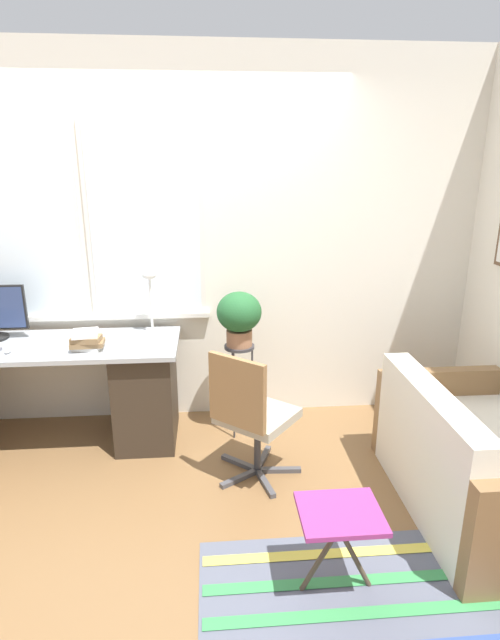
{
  "coord_description": "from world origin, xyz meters",
  "views": [
    {
      "loc": [
        0.26,
        -2.96,
        1.92
      ],
      "look_at": [
        0.51,
        0.16,
        0.93
      ],
      "focal_mm": 28.0,
      "sensor_mm": 36.0,
      "label": 1
    }
  ],
  "objects_px": {
    "couch_loveseat": "(475,466)",
    "desk_lamp": "(150,290)",
    "mouse": "(8,351)",
    "book_stack": "(86,340)",
    "office_chair_swivel": "(251,414)",
    "folding_stool": "(340,520)",
    "plant_stand": "(239,360)",
    "potted_plant": "(239,315)"
  },
  "relations": [
    {
      "from": "book_stack",
      "to": "couch_loveseat",
      "type": "xyz_separation_m",
      "value": [
        2.3,
        -0.8,
        -0.55
      ]
    },
    {
      "from": "book_stack",
      "to": "office_chair_swivel",
      "type": "relative_size",
      "value": 0.25
    },
    {
      "from": "mouse",
      "to": "couch_loveseat",
      "type": "xyz_separation_m",
      "value": [
        2.79,
        -0.77,
        -0.5
      ]
    },
    {
      "from": "couch_loveseat",
      "to": "folding_stool",
      "type": "distance_m",
      "value": 1.07
    },
    {
      "from": "desk_lamp",
      "to": "couch_loveseat",
      "type": "distance_m",
      "value": 2.34
    },
    {
      "from": "book_stack",
      "to": "potted_plant",
      "type": "relative_size",
      "value": 0.56
    },
    {
      "from": "desk_lamp",
      "to": "book_stack",
      "type": "height_order",
      "value": "desk_lamp"
    },
    {
      "from": "couch_loveseat",
      "to": "potted_plant",
      "type": "relative_size",
      "value": 3.41
    },
    {
      "from": "office_chair_swivel",
      "to": "folding_stool",
      "type": "xyz_separation_m",
      "value": [
        0.32,
        -0.89,
        -0.06
      ]
    },
    {
      "from": "couch_loveseat",
      "to": "plant_stand",
      "type": "relative_size",
      "value": 1.92
    },
    {
      "from": "mouse",
      "to": "couch_loveseat",
      "type": "relative_size",
      "value": 0.05
    },
    {
      "from": "office_chair_swivel",
      "to": "potted_plant",
      "type": "distance_m",
      "value": 0.74
    },
    {
      "from": "plant_stand",
      "to": "mouse",
      "type": "bearing_deg",
      "value": -173.21
    },
    {
      "from": "desk_lamp",
      "to": "office_chair_swivel",
      "type": "distance_m",
      "value": 1.16
    },
    {
      "from": "desk_lamp",
      "to": "folding_stool",
      "type": "distance_m",
      "value": 2.01
    },
    {
      "from": "desk_lamp",
      "to": "potted_plant",
      "type": "height_order",
      "value": "desk_lamp"
    },
    {
      "from": "office_chair_swivel",
      "to": "potted_plant",
      "type": "bearing_deg",
      "value": -46.86
    },
    {
      "from": "book_stack",
      "to": "office_chair_swivel",
      "type": "height_order",
      "value": "book_stack"
    },
    {
      "from": "couch_loveseat",
      "to": "desk_lamp",
      "type": "bearing_deg",
      "value": 59.78
    },
    {
      "from": "office_chair_swivel",
      "to": "folding_stool",
      "type": "distance_m",
      "value": 0.95
    },
    {
      "from": "couch_loveseat",
      "to": "plant_stand",
      "type": "distance_m",
      "value": 1.63
    },
    {
      "from": "plant_stand",
      "to": "potted_plant",
      "type": "xyz_separation_m",
      "value": [
        -0.0,
        0.0,
        0.34
      ]
    },
    {
      "from": "potted_plant",
      "to": "folding_stool",
      "type": "relative_size",
      "value": 0.89
    },
    {
      "from": "office_chair_swivel",
      "to": "couch_loveseat",
      "type": "relative_size",
      "value": 0.66
    },
    {
      "from": "folding_stool",
      "to": "potted_plant",
      "type": "bearing_deg",
      "value": 103.77
    },
    {
      "from": "plant_stand",
      "to": "potted_plant",
      "type": "relative_size",
      "value": 1.77
    },
    {
      "from": "mouse",
      "to": "office_chair_swivel",
      "type": "bearing_deg",
      "value": -14.43
    },
    {
      "from": "book_stack",
      "to": "plant_stand",
      "type": "height_order",
      "value": "book_stack"
    },
    {
      "from": "couch_loveseat",
      "to": "plant_stand",
      "type": "height_order",
      "value": "couch_loveseat"
    },
    {
      "from": "potted_plant",
      "to": "mouse",
      "type": "bearing_deg",
      "value": -173.21
    },
    {
      "from": "mouse",
      "to": "couch_loveseat",
      "type": "height_order",
      "value": "mouse"
    },
    {
      "from": "book_stack",
      "to": "plant_stand",
      "type": "relative_size",
      "value": 0.32
    },
    {
      "from": "mouse",
      "to": "plant_stand",
      "type": "distance_m",
      "value": 1.53
    },
    {
      "from": "desk_lamp",
      "to": "plant_stand",
      "type": "distance_m",
      "value": 0.8
    },
    {
      "from": "mouse",
      "to": "desk_lamp",
      "type": "bearing_deg",
      "value": 20.61
    },
    {
      "from": "desk_lamp",
      "to": "couch_loveseat",
      "type": "bearing_deg",
      "value": -30.22
    },
    {
      "from": "mouse",
      "to": "plant_stand",
      "type": "height_order",
      "value": "mouse"
    },
    {
      "from": "desk_lamp",
      "to": "book_stack",
      "type": "xyz_separation_m",
      "value": [
        -0.39,
        -0.31,
        -0.25
      ]
    },
    {
      "from": "book_stack",
      "to": "folding_stool",
      "type": "bearing_deg",
      "value": -43.76
    },
    {
      "from": "couch_loveseat",
      "to": "plant_stand",
      "type": "xyz_separation_m",
      "value": [
        -1.29,
        0.95,
        0.31
      ]
    },
    {
      "from": "desk_lamp",
      "to": "potted_plant",
      "type": "distance_m",
      "value": 0.65
    },
    {
      "from": "potted_plant",
      "to": "desk_lamp",
      "type": "bearing_deg",
      "value": 165.89
    }
  ]
}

